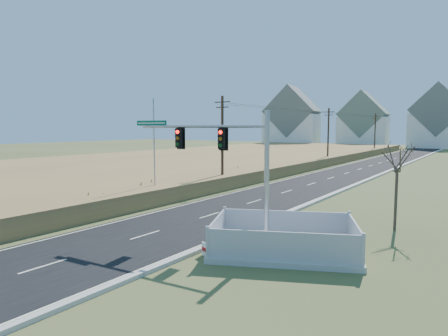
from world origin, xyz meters
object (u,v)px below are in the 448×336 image
open_sign (205,249)px  bare_tree (398,156)px  traffic_signal_mast (233,162)px  fence_enclosure (284,246)px  flagpole (154,160)px

open_sign → bare_tree: bearing=83.7°
traffic_signal_mast → bare_tree: 9.69m
bare_tree → traffic_signal_mast: bearing=-131.7°
traffic_signal_mast → fence_enclosure: bearing=-4.6°
traffic_signal_mast → bare_tree: traffic_signal_mast is taller
flagpole → bare_tree: (18.11, 0.90, 1.03)m
flagpole → bare_tree: size_ratio=1.54×
traffic_signal_mast → open_sign: 4.70m
flagpole → open_sign: bearing=-37.3°
traffic_signal_mast → fence_enclosure: size_ratio=1.05×
fence_enclosure → flagpole: 16.15m
traffic_signal_mast → bare_tree: size_ratio=1.58×
fence_enclosure → open_sign: fence_enclosure is taller
flagpole → fence_enclosure: bearing=-23.6°
traffic_signal_mast → fence_enclosure: 4.86m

